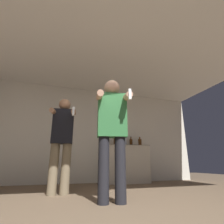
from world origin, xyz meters
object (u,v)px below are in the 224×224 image
(bottle_short_whiskey, at_px, (121,141))
(bottle_dark_rum, at_px, (115,141))
(bottle_clear_vodka, at_px, (125,141))
(person_man_side, at_px, (62,139))
(person_woman_foreground, at_px, (112,129))
(bottle_amber_bourbon, at_px, (140,142))
(bottle_green_wine, at_px, (131,142))

(bottle_short_whiskey, height_order, bottle_dark_rum, bottle_short_whiskey)
(bottle_clear_vodka, relative_size, person_man_side, 0.20)
(bottle_dark_rum, xyz_separation_m, person_woman_foreground, (-0.79, -2.22, -0.12))
(bottle_clear_vodka, relative_size, bottle_dark_rum, 1.19)
(bottle_short_whiskey, relative_size, bottle_amber_bourbon, 1.13)
(bottle_short_whiskey, distance_m, person_man_side, 2.09)
(bottle_clear_vodka, height_order, bottle_amber_bourbon, bottle_clear_vodka)
(bottle_amber_bourbon, height_order, person_woman_foreground, person_woman_foreground)
(bottle_green_wine, xyz_separation_m, person_woman_foreground, (-1.26, -2.22, -0.11))
(bottle_amber_bourbon, xyz_separation_m, person_woman_foreground, (-1.53, -2.22, -0.12))
(bottle_clear_vodka, height_order, bottle_dark_rum, bottle_clear_vodka)
(bottle_clear_vodka, bearing_deg, person_woman_foreground, -116.11)
(bottle_dark_rum, bearing_deg, bottle_green_wine, 0.00)
(bottle_dark_rum, height_order, bottle_amber_bourbon, bottle_amber_bourbon)
(bottle_short_whiskey, bearing_deg, bottle_green_wine, 0.00)
(bottle_green_wine, relative_size, person_woman_foreground, 0.15)
(bottle_clear_vodka, bearing_deg, bottle_dark_rum, -180.00)
(person_man_side, bearing_deg, bottle_short_whiskey, 40.44)
(bottle_amber_bourbon, xyz_separation_m, person_man_side, (-2.15, -1.35, -0.18))
(bottle_green_wine, bearing_deg, bottle_short_whiskey, -180.00)
(bottle_clear_vodka, relative_size, bottle_green_wine, 1.27)
(bottle_dark_rum, distance_m, person_woman_foreground, 2.36)
(person_woman_foreground, bearing_deg, bottle_amber_bourbon, 55.42)
(bottle_amber_bourbon, distance_m, person_woman_foreground, 2.70)
(bottle_short_whiskey, distance_m, bottle_dark_rum, 0.16)
(bottle_dark_rum, height_order, person_man_side, person_man_side)
(bottle_clear_vodka, distance_m, bottle_amber_bourbon, 0.44)
(person_woman_foreground, distance_m, person_man_side, 1.07)
(bottle_green_wine, bearing_deg, bottle_clear_vodka, 180.00)
(bottle_short_whiskey, xyz_separation_m, bottle_amber_bourbon, (0.57, 0.00, -0.03))
(bottle_short_whiskey, bearing_deg, person_woman_foreground, -113.36)
(bottle_short_whiskey, xyz_separation_m, bottle_green_wine, (0.30, 0.00, -0.03))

